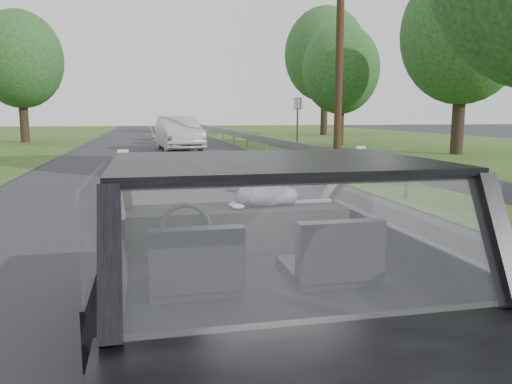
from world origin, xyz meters
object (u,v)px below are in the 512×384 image
cat (267,194)px  utility_pole (340,40)px  subject_car (255,268)px  other_car (179,133)px  highway_sign (297,122)px

cat → utility_pole: (6.13, 14.05, 3.23)m
subject_car → utility_pole: utility_pole is taller
cat → other_car: other_car is taller
other_car → highway_sign: bearing=12.3°
utility_pole → subject_car: bearing=-113.4°
cat → highway_sign: highway_sign is taller
subject_car → cat: size_ratio=6.49×
subject_car → highway_sign: size_ratio=1.59×
cat → highway_sign: (6.99, 21.89, 0.17)m
subject_car → highway_sign: bearing=72.2°
utility_pole → highway_sign: bearing=83.7°
subject_car → cat: (0.22, 0.59, 0.37)m
other_car → utility_pole: bearing=-52.0°
other_car → utility_pole: 8.74m
highway_sign → utility_pole: bearing=-101.1°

